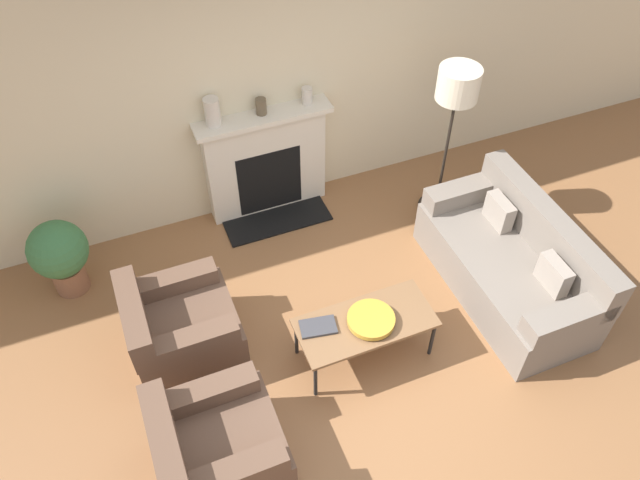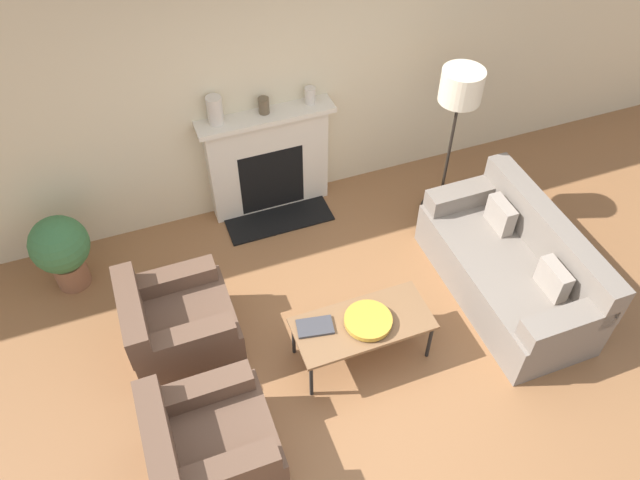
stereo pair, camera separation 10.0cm
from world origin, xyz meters
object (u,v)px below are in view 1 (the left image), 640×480
book (318,327)px  mantel_vase_left (212,112)px  armchair_near (216,448)px  mantel_vase_center_right (307,96)px  fireplace (266,164)px  armchair_far (180,328)px  potted_plant (60,254)px  bowl (371,319)px  coffee_table (365,324)px  floor_lamp (456,97)px  mantel_vase_center_left (261,106)px  couch (511,264)px

book → mantel_vase_left: size_ratio=1.16×
armchair_near → mantel_vase_center_right: size_ratio=5.32×
fireplace → armchair_far: bearing=-131.2°
armchair_near → potted_plant: potted_plant is taller
armchair_far → bowl: (1.46, -0.65, 0.19)m
coffee_table → floor_lamp: bearing=42.7°
armchair_near → potted_plant: bearing=20.2°
armchair_far → armchair_near: bearing=-180.0°
book → mantel_vase_center_left: mantel_vase_center_left is taller
armchair_near → mantel_vase_left: size_ratio=3.18×
floor_lamp → mantel_vase_center_right: 1.39m
armchair_far → mantel_vase_center_right: bearing=-49.7°
armchair_near → potted_plant: (-0.82, 2.22, 0.17)m
armchair_near → couch: bearing=-77.1°
bowl → book: size_ratio=1.22×
book → mantel_vase_center_left: bearing=93.8°
fireplace → potted_plant: bearing=-169.8°
coffee_table → mantel_vase_center_left: bearing=94.1°
couch → floor_lamp: size_ratio=1.10×
couch → coffee_table: size_ratio=1.60×
floor_lamp → coffee_table: bearing=-137.3°
mantel_vase_center_left → mantel_vase_center_right: bearing=0.0°
coffee_table → book: (-0.38, 0.09, 0.05)m
couch → fireplace: bearing=-138.3°
armchair_near → floor_lamp: size_ratio=0.53×
armchair_far → mantel_vase_center_left: 2.17m
fireplace → mantel_vase_center_right: size_ratio=8.10×
couch → armchair_near: size_ratio=2.08×
bowl → coffee_table: bearing=149.3°
book → coffee_table: bearing=-2.7°
potted_plant → bowl: bearing=-37.2°
mantel_vase_left → bowl: bearing=-73.0°
mantel_vase_left → mantel_vase_center_right: mantel_vase_left is taller
armchair_far → book: 1.18m
coffee_table → potted_plant: size_ratio=1.45×
book → mantel_vase_center_left: (0.23, 2.01, 0.78)m
mantel_vase_center_left → mantel_vase_left: bearing=180.0°
mantel_vase_left → couch: bearing=-41.7°
floor_lamp → mantel_vase_center_left: size_ratio=10.57×
mantel_vase_center_left → armchair_far: bearing=-130.9°
mantel_vase_center_left → floor_lamp: bearing=-23.4°
floor_lamp → bowl: bearing=-136.2°
floor_lamp → mantel_vase_center_left: bearing=156.6°
couch → armchair_far: size_ratio=2.08×
armchair_near → coffee_table: (1.43, 0.51, 0.12)m
armchair_far → fireplace: bearing=-41.2°
fireplace → armchair_far: size_ratio=1.52×
armchair_far → mantel_vase_center_left: size_ratio=5.56×
mantel_vase_center_right → mantel_vase_left: bearing=180.0°
armchair_near → mantel_vase_left: (0.82, 2.61, 1.01)m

